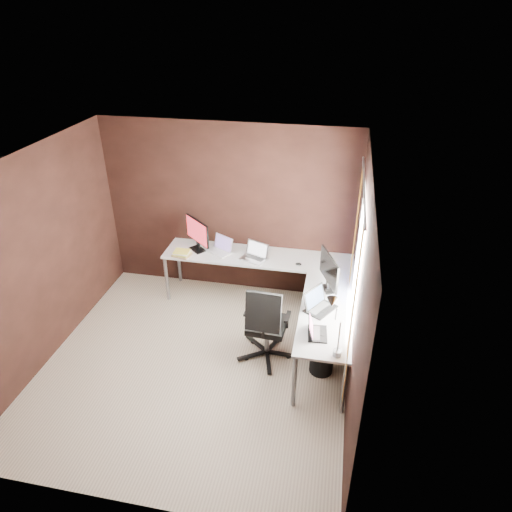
{
  "coord_description": "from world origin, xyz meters",
  "views": [
    {
      "loc": [
        1.52,
        -3.95,
        3.89
      ],
      "look_at": [
        0.56,
        0.95,
        1.04
      ],
      "focal_mm": 32.0,
      "sensor_mm": 36.0,
      "label": 1
    }
  ],
  "objects_px": {
    "drawer_pedestal": "(322,303)",
    "desk_lamp": "(334,319)",
    "monitor_left": "(197,233)",
    "monitor_right": "(329,271)",
    "book_stack": "(182,253)",
    "laptop_black_big": "(318,304)",
    "office_chair": "(266,337)",
    "laptop_black_small": "(315,331)",
    "laptop_silver": "(255,255)",
    "wastebasket": "(322,360)",
    "laptop_white": "(221,248)"
  },
  "relations": [
    {
      "from": "book_stack",
      "to": "monitor_right",
      "type": "bearing_deg",
      "value": -12.76
    },
    {
      "from": "monitor_left",
      "to": "office_chair",
      "type": "height_order",
      "value": "monitor_left"
    },
    {
      "from": "wastebasket",
      "to": "office_chair",
      "type": "bearing_deg",
      "value": 169.9
    },
    {
      "from": "monitor_right",
      "to": "wastebasket",
      "type": "distance_m",
      "value": 1.07
    },
    {
      "from": "monitor_left",
      "to": "laptop_black_big",
      "type": "bearing_deg",
      "value": 9.74
    },
    {
      "from": "desk_lamp",
      "to": "wastebasket",
      "type": "height_order",
      "value": "desk_lamp"
    },
    {
      "from": "laptop_black_big",
      "to": "book_stack",
      "type": "xyz_separation_m",
      "value": [
        -1.97,
        0.88,
        -0.02
      ]
    },
    {
      "from": "laptop_black_small",
      "to": "wastebasket",
      "type": "bearing_deg",
      "value": -26.93
    },
    {
      "from": "wastebasket",
      "to": "laptop_silver",
      "type": "bearing_deg",
      "value": 130.1
    },
    {
      "from": "book_stack",
      "to": "monitor_left",
      "type": "bearing_deg",
      "value": 50.43
    },
    {
      "from": "monitor_left",
      "to": "book_stack",
      "type": "xyz_separation_m",
      "value": [
        -0.18,
        -0.21,
        -0.23
      ]
    },
    {
      "from": "desk_lamp",
      "to": "wastebasket",
      "type": "relative_size",
      "value": 2.02
    },
    {
      "from": "laptop_silver",
      "to": "desk_lamp",
      "type": "bearing_deg",
      "value": -34.5
    },
    {
      "from": "laptop_silver",
      "to": "laptop_black_big",
      "type": "bearing_deg",
      "value": -24.58
    },
    {
      "from": "drawer_pedestal",
      "to": "desk_lamp",
      "type": "height_order",
      "value": "desk_lamp"
    },
    {
      "from": "monitor_left",
      "to": "desk_lamp",
      "type": "bearing_deg",
      "value": -1.24
    },
    {
      "from": "monitor_left",
      "to": "monitor_right",
      "type": "distance_m",
      "value": 2.0
    },
    {
      "from": "monitor_left",
      "to": "monitor_right",
      "type": "relative_size",
      "value": 0.85
    },
    {
      "from": "monitor_left",
      "to": "wastebasket",
      "type": "xyz_separation_m",
      "value": [
        1.89,
        -1.33,
        -0.83
      ]
    },
    {
      "from": "laptop_white",
      "to": "book_stack",
      "type": "height_order",
      "value": "laptop_white"
    },
    {
      "from": "laptop_black_big",
      "to": "laptop_white",
      "type": "bearing_deg",
      "value": 84.73
    },
    {
      "from": "monitor_right",
      "to": "desk_lamp",
      "type": "height_order",
      "value": "desk_lamp"
    },
    {
      "from": "book_stack",
      "to": "office_chair",
      "type": "bearing_deg",
      "value": -35.78
    },
    {
      "from": "drawer_pedestal",
      "to": "laptop_silver",
      "type": "xyz_separation_m",
      "value": [
        -0.98,
        0.27,
        0.48
      ]
    },
    {
      "from": "laptop_black_big",
      "to": "wastebasket",
      "type": "distance_m",
      "value": 0.67
    },
    {
      "from": "monitor_left",
      "to": "laptop_black_big",
      "type": "xyz_separation_m",
      "value": [
        1.79,
        -1.09,
        -0.21
      ]
    },
    {
      "from": "drawer_pedestal",
      "to": "laptop_silver",
      "type": "relative_size",
      "value": 1.48
    },
    {
      "from": "laptop_black_big",
      "to": "book_stack",
      "type": "relative_size",
      "value": 1.65
    },
    {
      "from": "office_chair",
      "to": "monitor_left",
      "type": "bearing_deg",
      "value": 138.17
    },
    {
      "from": "book_stack",
      "to": "laptop_black_big",
      "type": "bearing_deg",
      "value": -24.02
    },
    {
      "from": "office_chair",
      "to": "laptop_black_big",
      "type": "bearing_deg",
      "value": 14.6
    },
    {
      "from": "laptop_white",
      "to": "laptop_black_big",
      "type": "bearing_deg",
      "value": -8.12
    },
    {
      "from": "laptop_silver",
      "to": "laptop_black_small",
      "type": "bearing_deg",
      "value": -35.36
    },
    {
      "from": "drawer_pedestal",
      "to": "monitor_right",
      "type": "bearing_deg",
      "value": -79.72
    },
    {
      "from": "monitor_right",
      "to": "wastebasket",
      "type": "height_order",
      "value": "monitor_right"
    },
    {
      "from": "monitor_right",
      "to": "laptop_black_small",
      "type": "distance_m",
      "value": 0.93
    },
    {
      "from": "monitor_left",
      "to": "laptop_silver",
      "type": "relative_size",
      "value": 1.17
    },
    {
      "from": "book_stack",
      "to": "office_chair",
      "type": "distance_m",
      "value": 1.77
    },
    {
      "from": "book_stack",
      "to": "drawer_pedestal",
      "type": "bearing_deg",
      "value": -4.29
    },
    {
      "from": "laptop_black_small",
      "to": "desk_lamp",
      "type": "distance_m",
      "value": 0.46
    },
    {
      "from": "laptop_black_small",
      "to": "desk_lamp",
      "type": "relative_size",
      "value": 0.48
    },
    {
      "from": "book_stack",
      "to": "wastebasket",
      "type": "bearing_deg",
      "value": -28.4
    },
    {
      "from": "drawer_pedestal",
      "to": "monitor_left",
      "type": "bearing_deg",
      "value": 168.75
    },
    {
      "from": "drawer_pedestal",
      "to": "laptop_white",
      "type": "bearing_deg",
      "value": 166.02
    },
    {
      "from": "drawer_pedestal",
      "to": "wastebasket",
      "type": "height_order",
      "value": "drawer_pedestal"
    },
    {
      "from": "laptop_black_small",
      "to": "wastebasket",
      "type": "xyz_separation_m",
      "value": [
        0.1,
        0.24,
        -0.61
      ]
    },
    {
      "from": "monitor_left",
      "to": "wastebasket",
      "type": "bearing_deg",
      "value": 5.92
    },
    {
      "from": "monitor_right",
      "to": "laptop_silver",
      "type": "distance_m",
      "value": 1.21
    },
    {
      "from": "monitor_left",
      "to": "desk_lamp",
      "type": "relative_size",
      "value": 0.73
    },
    {
      "from": "laptop_silver",
      "to": "office_chair",
      "type": "bearing_deg",
      "value": -50.14
    }
  ]
}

